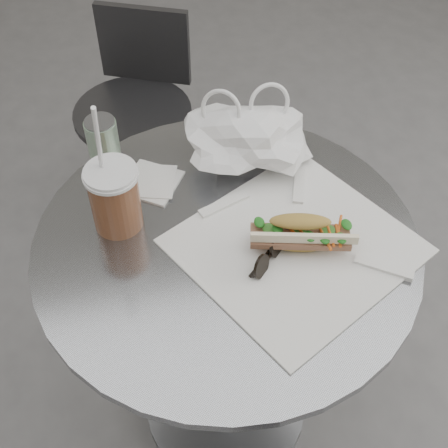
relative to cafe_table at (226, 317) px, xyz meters
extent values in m
cylinder|color=slate|center=(0.00, 0.00, -0.45)|extent=(0.44, 0.44, 0.03)
cylinder|color=slate|center=(0.00, 0.00, -0.10)|extent=(0.08, 0.08, 0.71)
cylinder|color=slate|center=(0.00, 0.00, 0.26)|extent=(0.76, 0.76, 0.02)
cylinder|color=#2C2C2E|center=(-0.12, 0.82, -0.46)|extent=(0.33, 0.33, 0.02)
cylinder|color=#2C2C2E|center=(-0.12, 0.82, -0.25)|extent=(0.06, 0.06, 0.44)
cylinder|color=#2C2C2E|center=(-0.12, 0.82, -0.03)|extent=(0.37, 0.37, 0.02)
cube|color=#2C2C2E|center=(-0.05, 0.98, 0.11)|extent=(0.28, 0.14, 0.25)
cube|color=white|center=(0.13, -0.04, 0.28)|extent=(0.53, 0.52, 0.00)
ellipsoid|color=#AE8E41|center=(0.13, -0.05, 0.29)|extent=(0.25, 0.13, 0.02)
cube|color=brown|center=(0.13, -0.05, 0.31)|extent=(0.20, 0.10, 0.01)
ellipsoid|color=#AE8E41|center=(0.13, -0.04, 0.34)|extent=(0.25, 0.14, 0.04)
cylinder|color=brown|center=(-0.20, 0.09, 0.34)|extent=(0.10, 0.10, 0.13)
cylinder|color=silver|center=(-0.20, 0.09, 0.41)|extent=(0.11, 0.11, 0.01)
cylinder|color=white|center=(-0.21, 0.10, 0.46)|extent=(0.02, 0.07, 0.24)
cylinder|color=black|center=(0.04, -0.09, 0.30)|extent=(0.04, 0.05, 0.05)
cylinder|color=black|center=(0.09, -0.05, 0.30)|extent=(0.04, 0.05, 0.05)
cube|color=black|center=(0.07, -0.07, 0.29)|extent=(0.02, 0.02, 0.00)
cube|color=white|center=(-0.12, 0.19, 0.28)|extent=(0.15, 0.15, 0.01)
cube|color=white|center=(-0.12, 0.19, 0.28)|extent=(0.12, 0.12, 0.00)
cylinder|color=#55925E|center=(-0.21, 0.26, 0.34)|extent=(0.07, 0.07, 0.12)
cylinder|color=slate|center=(-0.21, 0.26, 0.40)|extent=(0.06, 0.06, 0.00)
camera|label=1|loc=(-0.18, -0.76, 1.21)|focal=50.00mm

